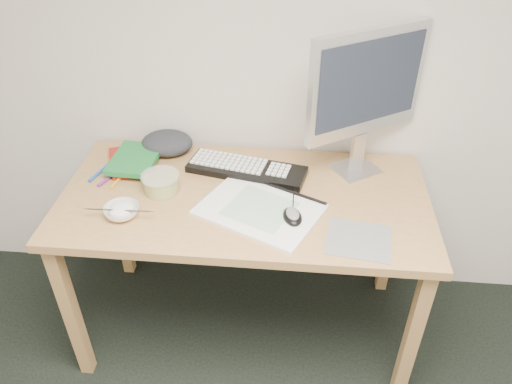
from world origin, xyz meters
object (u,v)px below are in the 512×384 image
Objects in this scene: sketchpad at (260,210)px; monitor at (367,87)px; rice_bowl at (122,212)px; desk at (245,212)px; keyboard at (247,169)px.

sketchpad is 0.60m from monitor.
sketchpad is 3.35× the size of rice_bowl.
monitor is at bearing 26.73° from desk.
keyboard is (-0.07, 0.25, 0.01)m from sketchpad.
monitor is (0.44, 0.06, 0.35)m from keyboard.
monitor reaches higher than rice_bowl.
rice_bowl is (-0.86, -0.38, -0.34)m from monitor.
keyboard is 0.56m from monitor.
desk is at bearing 21.20° from rice_bowl.
keyboard is at bearing 154.47° from monitor.
sketchpad is at bearing -53.66° from desk.
sketchpad is (0.07, -0.09, 0.09)m from desk.
keyboard is at bearing 37.65° from rice_bowl.
desk is 0.14m from sketchpad.
keyboard is at bearing 92.97° from desk.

